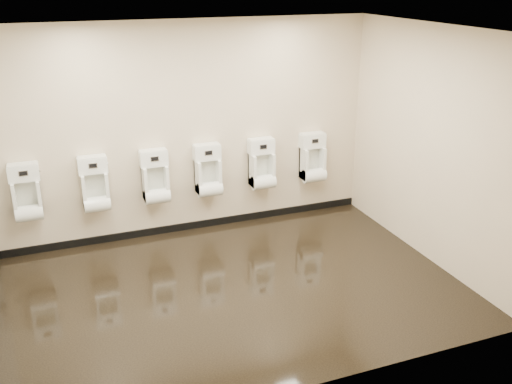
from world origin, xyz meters
TOP-DOWN VIEW (x-y plane):
  - ground at (0.00, 0.00)m, footprint 5.00×3.50m
  - ceiling at (0.00, 0.00)m, footprint 5.00×3.50m
  - back_wall at (0.00, 1.75)m, footprint 5.00×0.02m
  - front_wall at (0.00, -1.75)m, footprint 5.00×0.02m
  - right_wall at (2.50, 0.00)m, footprint 0.02×3.50m
  - skirting_back at (0.00, 1.74)m, footprint 5.00×0.02m
  - urinal_0 at (-2.05, 1.63)m, footprint 0.37×0.27m
  - urinal_1 at (-1.26, 1.63)m, footprint 0.37×0.27m
  - urinal_2 at (-0.50, 1.63)m, footprint 0.37×0.27m
  - urinal_3 at (0.21, 1.63)m, footprint 0.37×0.27m
  - urinal_4 at (0.98, 1.63)m, footprint 0.37×0.27m
  - urinal_5 at (1.76, 1.63)m, footprint 0.37×0.27m

SIDE VIEW (x-z plane):
  - ground at x=0.00m, z-range 0.00..0.00m
  - skirting_back at x=0.00m, z-range 0.00..0.10m
  - urinal_0 at x=-2.05m, z-range 0.47..1.15m
  - urinal_1 at x=-1.26m, z-range 0.47..1.15m
  - urinal_2 at x=-0.50m, z-range 0.47..1.15m
  - urinal_3 at x=0.21m, z-range 0.47..1.15m
  - urinal_4 at x=0.98m, z-range 0.47..1.15m
  - urinal_5 at x=1.76m, z-range 0.47..1.15m
  - back_wall at x=0.00m, z-range 0.00..2.80m
  - front_wall at x=0.00m, z-range 0.00..2.80m
  - right_wall at x=2.50m, z-range 0.00..2.80m
  - ceiling at x=0.00m, z-range 2.80..2.80m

